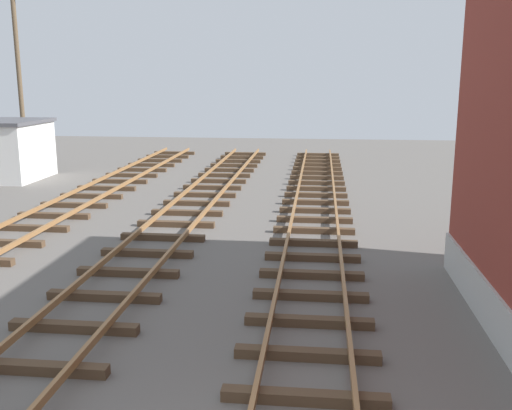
{
  "coord_description": "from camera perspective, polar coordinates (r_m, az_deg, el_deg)",
  "views": [
    {
      "loc": [
        0.69,
        -5.13,
        4.73
      ],
      "look_at": [
        -0.78,
        8.19,
        1.79
      ],
      "focal_mm": 41.27,
      "sensor_mm": 36.0,
      "label": 1
    }
  ],
  "objects": [
    {
      "name": "control_hut",
      "position": [
        29.77,
        -22.76,
        4.97
      ],
      "size": [
        3.0,
        3.8,
        2.76
      ],
      "color": "silver",
      "rests_on": "ground"
    },
    {
      "name": "utility_pole_far",
      "position": [
        33.97,
        -21.97,
        11.48
      ],
      "size": [
        1.8,
        0.24,
        9.04
      ],
      "color": "brown",
      "rests_on": "ground"
    }
  ]
}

